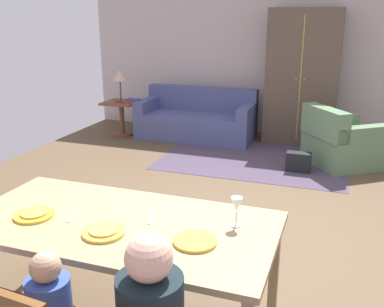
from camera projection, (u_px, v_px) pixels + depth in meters
name	position (u px, v px, depth m)	size (l,w,h in m)	color
ground_plane	(222.00, 206.00, 4.78)	(6.66, 6.45, 0.02)	brown
back_wall	(276.00, 55.00, 7.31)	(6.66, 0.10, 2.70)	#C0B1AE
dining_table	(119.00, 230.00, 2.74)	(1.96, 0.97, 0.76)	#9F885F
plate_near_man	(34.00, 215.00, 2.78)	(0.25, 0.25, 0.02)	yellow
pizza_near_man	(34.00, 213.00, 2.78)	(0.17, 0.17, 0.01)	gold
plate_near_child	(104.00, 233.00, 2.56)	(0.25, 0.25, 0.02)	yellow
pizza_near_child	(104.00, 230.00, 2.55)	(0.17, 0.17, 0.01)	gold
plate_near_woman	(195.00, 241.00, 2.46)	(0.25, 0.25, 0.02)	yellow
wine_glass	(237.00, 206.00, 2.62)	(0.07, 0.07, 0.19)	silver
fork	(73.00, 217.00, 2.77)	(0.02, 0.15, 0.01)	silver
knife	(151.00, 218.00, 2.76)	(0.01, 0.17, 0.01)	silver
area_rug	(254.00, 159.00, 6.30)	(2.60, 1.80, 0.01)	#483C50
couch	(197.00, 120.00, 7.35)	(1.92, 0.86, 0.82)	#484F82
armchair	(341.00, 143.00, 5.99)	(1.20, 1.20, 0.82)	#5E7F59
armoire	(302.00, 77.00, 6.90)	(1.10, 0.59, 2.10)	brown
side_table	(122.00, 113.00, 7.50)	(0.56, 0.56, 0.58)	brown
table_lamp	(120.00, 76.00, 7.31)	(0.26, 0.26, 0.54)	#483833
book_lower	(130.00, 102.00, 7.36)	(0.22, 0.16, 0.03)	#9F3A27
book_upper	(133.00, 100.00, 7.38)	(0.22, 0.16, 0.03)	navy
handbag	(298.00, 162.00, 5.79)	(0.32, 0.16, 0.26)	black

